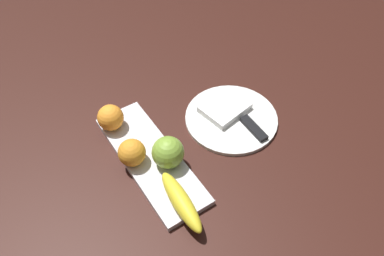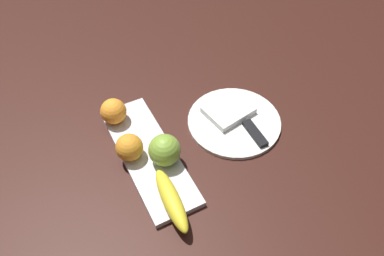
{
  "view_description": "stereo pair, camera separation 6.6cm",
  "coord_description": "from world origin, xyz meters",
  "px_view_note": "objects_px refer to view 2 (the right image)",
  "views": [
    {
      "loc": [
        -0.57,
        0.22,
        0.76
      ],
      "look_at": [
        -0.05,
        -0.12,
        0.05
      ],
      "focal_mm": 35.86,
      "sensor_mm": 36.0,
      "label": 1
    },
    {
      "loc": [
        -0.6,
        0.16,
        0.76
      ],
      "look_at": [
        -0.05,
        -0.12,
        0.05
      ],
      "focal_mm": 35.86,
      "sensor_mm": 36.0,
      "label": 2
    }
  ],
  "objects_px": {
    "banana": "(171,200)",
    "knife": "(252,129)",
    "fruit_tray": "(146,156)",
    "orange_near_apple": "(113,111)",
    "dinner_plate": "(234,122)",
    "folded_napkin": "(228,110)",
    "orange_near_banana": "(129,147)",
    "apple": "(165,150)"
  },
  "relations": [
    {
      "from": "orange_near_banana",
      "to": "folded_napkin",
      "type": "distance_m",
      "value": 0.29
    },
    {
      "from": "orange_near_apple",
      "to": "orange_near_banana",
      "type": "height_order",
      "value": "same"
    },
    {
      "from": "orange_near_banana",
      "to": "knife",
      "type": "xyz_separation_m",
      "value": [
        -0.06,
        -0.31,
        -0.03
      ]
    },
    {
      "from": "orange_near_banana",
      "to": "dinner_plate",
      "type": "height_order",
      "value": "orange_near_banana"
    },
    {
      "from": "orange_near_apple",
      "to": "dinner_plate",
      "type": "relative_size",
      "value": 0.27
    },
    {
      "from": "fruit_tray",
      "to": "banana",
      "type": "relative_size",
      "value": 2.2
    },
    {
      "from": "folded_napkin",
      "to": "knife",
      "type": "height_order",
      "value": "folded_napkin"
    },
    {
      "from": "banana",
      "to": "orange_near_apple",
      "type": "xyz_separation_m",
      "value": [
        0.29,
        0.02,
        0.01
      ]
    },
    {
      "from": "apple",
      "to": "banana",
      "type": "relative_size",
      "value": 0.46
    },
    {
      "from": "banana",
      "to": "folded_napkin",
      "type": "distance_m",
      "value": 0.32
    },
    {
      "from": "banana",
      "to": "orange_near_apple",
      "type": "distance_m",
      "value": 0.3
    },
    {
      "from": "fruit_tray",
      "to": "dinner_plate",
      "type": "height_order",
      "value": "fruit_tray"
    },
    {
      "from": "banana",
      "to": "dinner_plate",
      "type": "distance_m",
      "value": 0.3
    },
    {
      "from": "dinner_plate",
      "to": "folded_napkin",
      "type": "height_order",
      "value": "folded_napkin"
    },
    {
      "from": "banana",
      "to": "folded_napkin",
      "type": "xyz_separation_m",
      "value": [
        0.18,
        -0.26,
        -0.02
      ]
    },
    {
      "from": "knife",
      "to": "fruit_tray",
      "type": "bearing_deg",
      "value": 80.92
    },
    {
      "from": "fruit_tray",
      "to": "apple",
      "type": "xyz_separation_m",
      "value": [
        -0.04,
        -0.03,
        0.05
      ]
    },
    {
      "from": "banana",
      "to": "orange_near_banana",
      "type": "height_order",
      "value": "orange_near_banana"
    },
    {
      "from": "banana",
      "to": "apple",
      "type": "bearing_deg",
      "value": 165.87
    },
    {
      "from": "banana",
      "to": "knife",
      "type": "bearing_deg",
      "value": 114.44
    },
    {
      "from": "fruit_tray",
      "to": "dinner_plate",
      "type": "relative_size",
      "value": 1.5
    },
    {
      "from": "orange_near_banana",
      "to": "knife",
      "type": "bearing_deg",
      "value": -101.67
    },
    {
      "from": "folded_napkin",
      "to": "knife",
      "type": "xyz_separation_m",
      "value": [
        -0.08,
        -0.02,
        -0.0
      ]
    },
    {
      "from": "banana",
      "to": "folded_napkin",
      "type": "relative_size",
      "value": 1.42
    },
    {
      "from": "folded_napkin",
      "to": "orange_near_banana",
      "type": "bearing_deg",
      "value": 93.77
    },
    {
      "from": "fruit_tray",
      "to": "orange_near_apple",
      "type": "xyz_separation_m",
      "value": [
        0.14,
        0.03,
        0.04
      ]
    },
    {
      "from": "banana",
      "to": "orange_near_banana",
      "type": "distance_m",
      "value": 0.17
    },
    {
      "from": "orange_near_banana",
      "to": "orange_near_apple",
      "type": "bearing_deg",
      "value": -2.85
    },
    {
      "from": "banana",
      "to": "orange_near_apple",
      "type": "relative_size",
      "value": 2.51
    },
    {
      "from": "banana",
      "to": "knife",
      "type": "distance_m",
      "value": 0.3
    },
    {
      "from": "orange_near_apple",
      "to": "dinner_plate",
      "type": "xyz_separation_m",
      "value": [
        -0.14,
        -0.28,
        -0.04
      ]
    },
    {
      "from": "orange_near_banana",
      "to": "banana",
      "type": "bearing_deg",
      "value": -169.53
    },
    {
      "from": "dinner_plate",
      "to": "knife",
      "type": "relative_size",
      "value": 1.36
    },
    {
      "from": "orange_near_apple",
      "to": "dinner_plate",
      "type": "height_order",
      "value": "orange_near_apple"
    },
    {
      "from": "dinner_plate",
      "to": "knife",
      "type": "xyz_separation_m",
      "value": [
        -0.05,
        -0.02,
        0.01
      ]
    },
    {
      "from": "banana",
      "to": "folded_napkin",
      "type": "height_order",
      "value": "banana"
    },
    {
      "from": "orange_near_apple",
      "to": "fruit_tray",
      "type": "bearing_deg",
      "value": -168.47
    },
    {
      "from": "fruit_tray",
      "to": "dinner_plate",
      "type": "xyz_separation_m",
      "value": [
        0.0,
        -0.25,
        -0.0
      ]
    },
    {
      "from": "apple",
      "to": "knife",
      "type": "relative_size",
      "value": 0.42
    },
    {
      "from": "orange_near_banana",
      "to": "dinner_plate",
      "type": "bearing_deg",
      "value": -92.38
    },
    {
      "from": "orange_near_apple",
      "to": "orange_near_banana",
      "type": "distance_m",
      "value": 0.13
    },
    {
      "from": "apple",
      "to": "knife",
      "type": "xyz_separation_m",
      "value": [
        -0.01,
        -0.24,
        -0.04
      ]
    }
  ]
}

